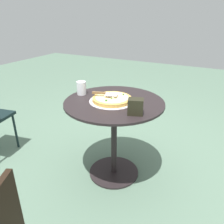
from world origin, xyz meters
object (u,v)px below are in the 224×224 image
patio_table (114,123)px  pizza_on_tray (112,99)px  pizza_server (105,94)px  drinking_cup (81,88)px  napkin_dispenser (136,107)px

patio_table → pizza_on_tray: 0.21m
pizza_server → drinking_cup: bearing=82.5°
pizza_server → drinking_cup: 0.26m
drinking_cup → napkin_dispenser: size_ratio=1.00×
drinking_cup → napkin_dispenser: (-0.17, -0.58, 0.00)m
pizza_on_tray → pizza_server: bearing=96.6°
napkin_dispenser → pizza_server: bearing=-42.2°
pizza_on_tray → pizza_server: (-0.01, 0.06, 0.04)m
patio_table → napkin_dispenser: napkin_dispenser is taller
pizza_on_tray → drinking_cup: bearing=85.3°
pizza_on_tray → pizza_server: 0.08m
drinking_cup → napkin_dispenser: bearing=-106.6°
pizza_server → drinking_cup: (0.03, 0.25, 0.00)m
pizza_on_tray → napkin_dispenser: napkin_dispenser is taller
patio_table → pizza_server: bearing=100.3°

